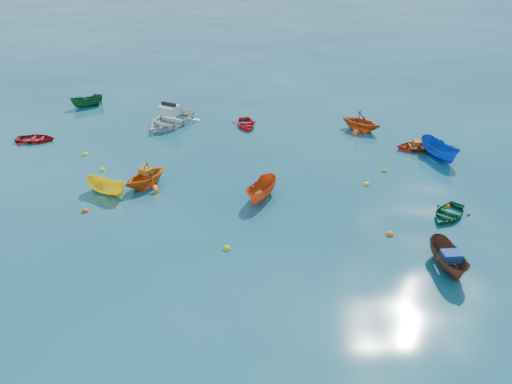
{
  "coord_description": "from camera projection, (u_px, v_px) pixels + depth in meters",
  "views": [
    {
      "loc": [
        -0.43,
        -17.37,
        12.71
      ],
      "look_at": [
        0.0,
        5.0,
        0.4
      ],
      "focal_mm": 35.0,
      "sensor_mm": 36.0,
      "label": 1
    }
  ],
  "objects": [
    {
      "name": "ground",
      "position": [
        258.0,
        256.0,
        21.35
      ],
      "size": [
        160.0,
        160.0,
        0.0
      ],
      "primitive_type": "plane",
      "color": "#0A3B4B",
      "rests_on": "ground"
    },
    {
      "name": "sampan_brown_mid",
      "position": [
        446.0,
        268.0,
        20.64
      ],
      "size": [
        1.19,
        2.81,
        1.07
      ],
      "primitive_type": "imported",
      "rotation": [
        0.0,
        0.0,
        0.06
      ],
      "color": "brown",
      "rests_on": "ground"
    },
    {
      "name": "dinghy_orange_w",
      "position": [
        147.0,
        186.0,
        26.98
      ],
      "size": [
        3.57,
        3.64,
        1.45
      ],
      "primitive_type": "imported",
      "rotation": [
        0.0,
        0.0,
        -0.66
      ],
      "color": "orange",
      "rests_on": "ground"
    },
    {
      "name": "sampan_yellow_mid",
      "position": [
        108.0,
        194.0,
        26.2
      ],
      "size": [
        2.69,
        2.08,
        0.98
      ],
      "primitive_type": "imported",
      "rotation": [
        0.0,
        0.0,
        1.06
      ],
      "color": "yellow",
      "rests_on": "ground"
    },
    {
      "name": "dinghy_green_e",
      "position": [
        447.0,
        216.0,
        24.22
      ],
      "size": [
        2.9,
        2.96,
        0.5
      ],
      "primitive_type": "imported",
      "rotation": [
        0.0,
        0.0,
        -0.73
      ],
      "color": "#124E27",
      "rests_on": "ground"
    },
    {
      "name": "dinghy_red_nw",
      "position": [
        36.0,
        141.0,
        32.4
      ],
      "size": [
        2.49,
        1.79,
        0.52
      ],
      "primitive_type": "imported",
      "rotation": [
        0.0,
        0.0,
        1.58
      ],
      "color": "#A7120D",
      "rests_on": "ground"
    },
    {
      "name": "sampan_orange_n",
      "position": [
        262.0,
        198.0,
        25.82
      ],
      "size": [
        2.14,
        2.88,
        1.05
      ],
      "primitive_type": "imported",
      "rotation": [
        0.0,
        0.0,
        -0.47
      ],
      "color": "#DA4E14",
      "rests_on": "ground"
    },
    {
      "name": "dinghy_red_ne",
      "position": [
        418.0,
        149.0,
        31.25
      ],
      "size": [
        2.8,
        2.05,
        0.57
      ],
      "primitive_type": "imported",
      "rotation": [
        0.0,
        0.0,
        -1.6
      ],
      "color": "#B4360F",
      "rests_on": "ground"
    },
    {
      "name": "sampan_blue_far",
      "position": [
        438.0,
        158.0,
        30.13
      ],
      "size": [
        2.11,
        3.3,
        1.19
      ],
      "primitive_type": "imported",
      "rotation": [
        0.0,
        0.0,
        0.33
      ],
      "color": "#0E44B9",
      "rests_on": "ground"
    },
    {
      "name": "dinghy_red_far",
      "position": [
        246.0,
        126.0,
        34.71
      ],
      "size": [
        2.12,
        2.71,
        0.51
      ],
      "primitive_type": "imported",
      "rotation": [
        0.0,
        0.0,
        0.15
      ],
      "color": "red",
      "rests_on": "ground"
    },
    {
      "name": "dinghy_orange_far",
      "position": [
        360.0,
        130.0,
        34.04
      ],
      "size": [
        3.69,
        3.63,
        1.47
      ],
      "primitive_type": "imported",
      "rotation": [
        0.0,
        0.0,
        0.9
      ],
      "color": "#C65112",
      "rests_on": "ground"
    },
    {
      "name": "sampan_green_far",
      "position": [
        88.0,
        107.0,
        38.33
      ],
      "size": [
        2.59,
        2.03,
        0.95
      ],
      "primitive_type": "imported",
      "rotation": [
        0.0,
        0.0,
        -1.05
      ],
      "color": "#114C20",
      "rests_on": "ground"
    },
    {
      "name": "motorboat_white",
      "position": [
        171.0,
        125.0,
        35.0
      ],
      "size": [
        4.89,
        5.41,
        1.52
      ],
      "primitive_type": "imported",
      "rotation": [
        0.0,
        0.0,
        -0.49
      ],
      "color": "silver",
      "rests_on": "ground"
    },
    {
      "name": "tarp_blue_a",
      "position": [
        451.0,
        256.0,
        20.17
      ],
      "size": [
        0.78,
        0.61,
        0.36
      ],
      "primitive_type": "cube",
      "rotation": [
        0.0,
        0.0,
        0.06
      ],
      "color": "navy",
      "rests_on": "sampan_brown_mid"
    },
    {
      "name": "tarp_orange_a",
      "position": [
        146.0,
        171.0,
        26.6
      ],
      "size": [
        0.8,
        0.77,
        0.31
      ],
      "primitive_type": "cube",
      "rotation": [
        0.0,
        0.0,
        -0.66
      ],
      "color": "#CB6914",
      "rests_on": "dinghy_orange_w"
    },
    {
      "name": "tarp_orange_b",
      "position": [
        417.0,
        143.0,
        31.04
      ],
      "size": [
        0.47,
        0.6,
        0.29
      ],
      "primitive_type": "cube",
      "rotation": [
        0.0,
        0.0,
        -1.6
      ],
      "color": "#D54C15",
      "rests_on": "dinghy_red_ne"
    },
    {
      "name": "buoy_ye_a",
      "position": [
        227.0,
        249.0,
        21.82
      ],
      "size": [
        0.34,
        0.34,
        0.34
      ],
      "primitive_type": "sphere",
      "color": "yellow",
      "rests_on": "ground"
    },
    {
      "name": "buoy_or_b",
      "position": [
        390.0,
        235.0,
        22.8
      ],
      "size": [
        0.35,
        0.35,
        0.35
      ],
      "primitive_type": "sphere",
      "color": "#FF650D",
      "rests_on": "ground"
    },
    {
      "name": "buoy_ye_b",
      "position": [
        102.0,
        170.0,
        28.62
      ],
      "size": [
        0.34,
        0.34,
        0.34
      ],
      "primitive_type": "sphere",
      "color": "yellow",
      "rests_on": "ground"
    },
    {
      "name": "buoy_or_c",
      "position": [
        85.0,
        212.0,
        24.59
      ],
      "size": [
        0.35,
        0.35,
        0.35
      ],
      "primitive_type": "sphere",
      "color": "#DB470B",
      "rests_on": "ground"
    },
    {
      "name": "buoy_ye_c",
      "position": [
        366.0,
        185.0,
        27.07
      ],
      "size": [
        0.35,
        0.35,
        0.35
      ],
      "primitive_type": "sphere",
      "color": "yellow",
      "rests_on": "ground"
    },
    {
      "name": "buoy_or_d",
      "position": [
        447.0,
        207.0,
        25.03
      ],
      "size": [
        0.35,
        0.35,
        0.35
      ],
      "primitive_type": "sphere",
      "color": "#F5610D",
      "rests_on": "ground"
    },
    {
      "name": "buoy_ye_d",
      "position": [
        85.0,
        155.0,
        30.5
      ],
      "size": [
        0.37,
        0.37,
        0.37
      ],
      "primitive_type": "sphere",
      "color": "yellow",
      "rests_on": "ground"
    },
    {
      "name": "buoy_or_e",
      "position": [
        384.0,
        172.0,
        28.48
      ],
      "size": [
        0.31,
        0.31,
        0.31
      ],
      "primitive_type": "sphere",
      "color": "orange",
      "rests_on": "ground"
    },
    {
      "name": "buoy_ye_e",
      "position": [
        373.0,
        127.0,
        34.6
      ],
      "size": [
        0.31,
        0.31,
        0.31
      ],
      "primitive_type": "sphere",
      "color": "yellow",
      "rests_on": "ground"
    }
  ]
}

